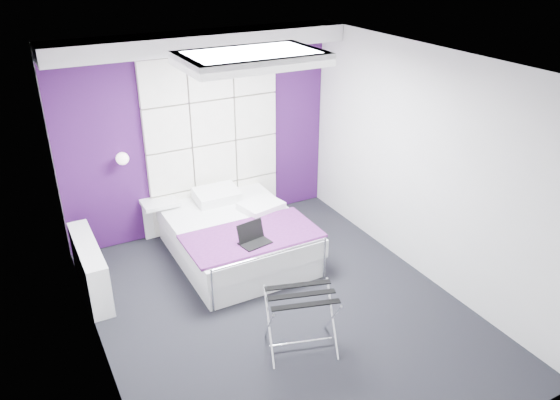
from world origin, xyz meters
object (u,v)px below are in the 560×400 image
object	(u,v)px
radiator	(90,268)
wall_lamp	(122,157)
bed	(237,237)
nightstand	(160,203)
luggage_rack	(301,322)
laptop	(253,238)

from	to	relation	value
radiator	wall_lamp	bearing A→B (deg)	49.90
wall_lamp	radiator	distance (m)	1.35
wall_lamp	bed	distance (m)	1.67
wall_lamp	nightstand	size ratio (longest dim) A/B	0.33
wall_lamp	luggage_rack	xyz separation A→B (m)	(0.94, -2.68, -0.91)
bed	luggage_rack	bearing A→B (deg)	-94.58
bed	laptop	world-z (taller)	laptop
radiator	luggage_rack	size ratio (longest dim) A/B	1.89
luggage_rack	laptop	xyz separation A→B (m)	(0.09, 1.24, 0.26)
nightstand	luggage_rack	distance (m)	2.71
nightstand	luggage_rack	size ratio (longest dim) A/B	0.71
wall_lamp	laptop	world-z (taller)	wall_lamp
wall_lamp	laptop	size ratio (longest dim) A/B	0.46
bed	luggage_rack	world-z (taller)	bed
radiator	bed	xyz separation A→B (m)	(1.72, -0.08, -0.03)
nightstand	laptop	bearing A→B (deg)	-65.37
nightstand	bed	bearing A→B (deg)	-49.19
bed	luggage_rack	xyz separation A→B (m)	(-0.15, -1.83, 0.04)
laptop	wall_lamp	bearing A→B (deg)	115.24
luggage_rack	nightstand	bearing A→B (deg)	118.26
wall_lamp	nightstand	world-z (taller)	wall_lamp
nightstand	laptop	xyz separation A→B (m)	(0.64, -1.40, 0.03)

